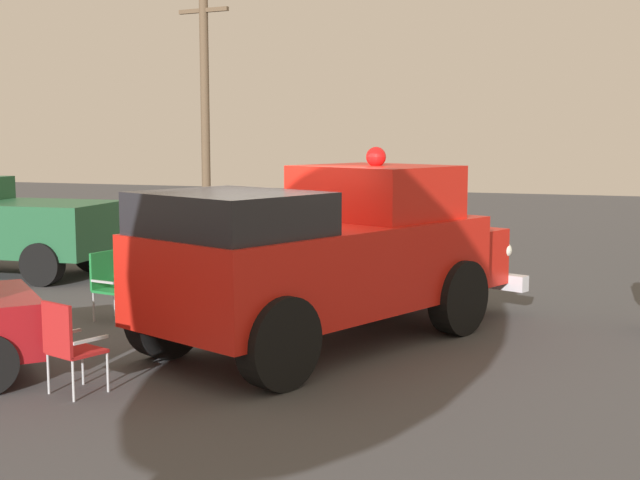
{
  "coord_description": "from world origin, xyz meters",
  "views": [
    {
      "loc": [
        10.15,
        4.24,
        2.79
      ],
      "look_at": [
        -0.32,
        0.58,
        1.4
      ],
      "focal_mm": 48.31,
      "sensor_mm": 36.0,
      "label": 1
    }
  ],
  "objects": [
    {
      "name": "ground_plane",
      "position": [
        0.0,
        0.0,
        0.0
      ],
      "size": [
        60.0,
        60.0,
        0.0
      ],
      "primitive_type": "plane",
      "color": "#424244"
    },
    {
      "name": "vintage_fire_truck",
      "position": [
        -0.53,
        0.67,
        1.2
      ],
      "size": [
        6.32,
        4.36,
        2.59
      ],
      "color": "black",
      "rests_on": "ground"
    },
    {
      "name": "utility_pole",
      "position": [
        -12.95,
        -7.44,
        3.6
      ],
      "size": [
        0.37,
        1.7,
        6.91
      ],
      "color": "brown",
      "rests_on": "ground"
    },
    {
      "name": "traffic_cone",
      "position": [
        -3.1,
        -0.84,
        0.31
      ],
      "size": [
        0.4,
        0.4,
        0.64
      ],
      "color": "orange",
      "rests_on": "ground"
    },
    {
      "name": "lawn_chair_near_truck",
      "position": [
        -4.26,
        -0.33,
        0.59
      ],
      "size": [
        0.63,
        0.63,
        1.02
      ],
      "color": "#B7BABF",
      "rests_on": "ground"
    },
    {
      "name": "lawn_chair_spare",
      "position": [
        -0.74,
        -2.91,
        0.59
      ],
      "size": [
        0.59,
        0.58,
        1.02
      ],
      "color": "#B7BABF",
      "rests_on": "ground"
    },
    {
      "name": "lawn_chair_by_car",
      "position": [
        2.64,
        -1.22,
        0.59
      ],
      "size": [
        0.63,
        0.63,
        1.02
      ],
      "color": "#B7BABF",
      "rests_on": "ground"
    },
    {
      "name": "spectator_seated",
      "position": [
        -4.13,
        -0.28,
        0.7
      ],
      "size": [
        0.62,
        0.52,
        1.29
      ],
      "color": "#383842",
      "rests_on": "ground"
    }
  ]
}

